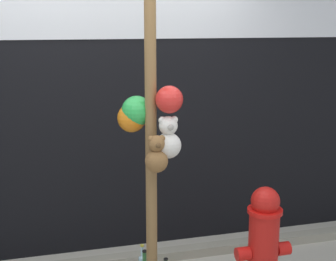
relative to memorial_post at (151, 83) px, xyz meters
name	(u,v)px	position (x,y,z in m)	size (l,w,h in m)	color
building_wall	(105,51)	(-0.14, 1.08, 0.15)	(10.00, 0.21, 3.52)	black
curb_strip	(118,261)	(-0.14, 0.64, -1.57)	(8.00, 0.12, 0.08)	gray
memorial_post	(151,83)	(0.00, 0.00, 0.00)	(0.59, 0.41, 2.80)	olive
fire_hydrant	(263,243)	(0.81, -0.11, -1.18)	(0.42, 0.25, 0.86)	red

